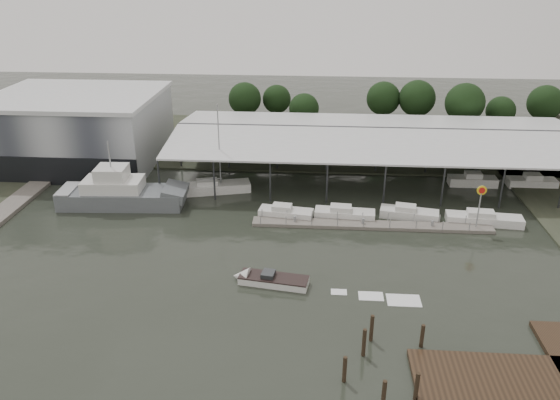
# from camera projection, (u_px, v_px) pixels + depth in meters

# --- Properties ---
(ground) EXTENTS (200.00, 200.00, 0.00)m
(ground) POSITION_uv_depth(u_px,v_px,m) (232.00, 266.00, 55.96)
(ground) COLOR #262B23
(ground) RESTS_ON ground
(land_strip_far) EXTENTS (140.00, 30.00, 0.30)m
(land_strip_far) POSITION_uv_depth(u_px,v_px,m) (269.00, 140.00, 94.23)
(land_strip_far) COLOR #3A3D2E
(land_strip_far) RESTS_ON ground
(land_strip_west) EXTENTS (20.00, 40.00, 0.30)m
(land_strip_west) POSITION_uv_depth(u_px,v_px,m) (10.00, 158.00, 85.93)
(land_strip_west) COLOR #3A3D2E
(land_strip_west) RESTS_ON ground
(storage_warehouse) EXTENTS (24.50, 20.50, 10.50)m
(storage_warehouse) POSITION_uv_depth(u_px,v_px,m) (79.00, 128.00, 82.98)
(storage_warehouse) COLOR #A0A5AA
(storage_warehouse) RESTS_ON ground
(covered_boat_shed) EXTENTS (58.24, 24.00, 6.96)m
(covered_boat_shed) POSITION_uv_depth(u_px,v_px,m) (378.00, 132.00, 77.90)
(covered_boat_shed) COLOR silver
(covered_boat_shed) RESTS_ON ground
(trawler_dock) EXTENTS (3.00, 18.00, 0.50)m
(trawler_dock) POSITION_uv_depth(u_px,v_px,m) (19.00, 200.00, 70.61)
(trawler_dock) COLOR slate
(trawler_dock) RESTS_ON ground
(floating_dock) EXTENTS (28.00, 2.00, 1.40)m
(floating_dock) POSITION_uv_depth(u_px,v_px,m) (371.00, 225.00, 64.01)
(floating_dock) COLOR slate
(floating_dock) RESTS_ON ground
(shell_fuel_sign) EXTENTS (1.10, 0.18, 5.55)m
(shell_fuel_sign) POSITION_uv_depth(u_px,v_px,m) (480.00, 199.00, 61.70)
(shell_fuel_sign) COLOR gray
(shell_fuel_sign) RESTS_ON ground
(boardwalk_platform) EXTENTS (15.00, 12.00, 0.50)m
(boardwalk_platform) POSITION_uv_depth(u_px,v_px,m) (529.00, 381.00, 40.33)
(boardwalk_platform) COLOR #352415
(boardwalk_platform) RESTS_ON ground
(grey_trawler) EXTENTS (16.30, 5.72, 8.84)m
(grey_trawler) POSITION_uv_depth(u_px,v_px,m) (123.00, 194.00, 69.10)
(grey_trawler) COLOR #575C60
(grey_trawler) RESTS_ON ground
(white_sailboat) EXTENTS (9.05, 4.75, 12.21)m
(white_sailboat) POSITION_uv_depth(u_px,v_px,m) (217.00, 187.00, 73.48)
(white_sailboat) COLOR white
(white_sailboat) RESTS_ON ground
(speedboat_underway) EXTENTS (18.33, 4.84, 2.00)m
(speedboat_underway) POSITION_uv_depth(u_px,v_px,m) (267.00, 280.00, 52.78)
(speedboat_underway) COLOR white
(speedboat_underway) RESTS_ON ground
(moored_cruiser_0) EXTENTS (6.74, 3.11, 1.70)m
(moored_cruiser_0) POSITION_uv_depth(u_px,v_px,m) (285.00, 213.00, 66.16)
(moored_cruiser_0) COLOR white
(moored_cruiser_0) RESTS_ON ground
(moored_cruiser_1) EXTENTS (7.38, 2.81, 1.70)m
(moored_cruiser_1) POSITION_uv_depth(u_px,v_px,m) (344.00, 214.00, 65.92)
(moored_cruiser_1) COLOR white
(moored_cruiser_1) RESTS_ON ground
(moored_cruiser_2) EXTENTS (7.22, 3.48, 1.70)m
(moored_cruiser_2) POSITION_uv_depth(u_px,v_px,m) (409.00, 213.00, 66.06)
(moored_cruiser_2) COLOR white
(moored_cruiser_2) RESTS_ON ground
(moored_cruiser_3) EXTENTS (8.93, 2.96, 1.70)m
(moored_cruiser_3) POSITION_uv_depth(u_px,v_px,m) (484.00, 219.00, 64.59)
(moored_cruiser_3) COLOR white
(moored_cruiser_3) RESTS_ON ground
(mooring_pilings) EXTENTS (6.69, 7.65, 3.11)m
(mooring_pilings) POSITION_uv_depth(u_px,v_px,m) (383.00, 361.00, 41.35)
(mooring_pilings) COLOR #35291A
(mooring_pilings) RESTS_ON ground
(horizon_tree_line) EXTENTS (64.86, 12.25, 9.94)m
(horizon_tree_line) POSITION_uv_depth(u_px,v_px,m) (417.00, 102.00, 95.31)
(horizon_tree_line) COLOR #2E2214
(horizon_tree_line) RESTS_ON ground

